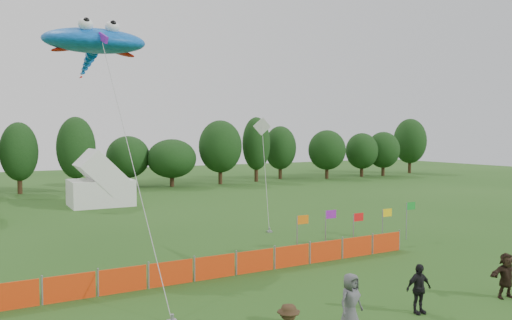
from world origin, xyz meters
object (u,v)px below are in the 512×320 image
spectator_d (419,289)px  spectator_e (351,302)px  barrier_fence (215,267)px  stingray_kite (94,43)px  spectator_f (506,276)px  tent_right (101,184)px

spectator_d → spectator_e: spectator_e is taller
barrier_fence → spectator_d: bearing=-58.7°
stingray_kite → spectator_f: bearing=-54.7°
barrier_fence → stingray_kite: size_ratio=1.10×
spectator_d → stingray_kite: 20.78m
spectator_d → spectator_f: 4.22m
spectator_f → barrier_fence: bearing=153.7°
barrier_fence → spectator_d: size_ratio=12.49×
spectator_e → spectator_f: bearing=-11.9°
spectator_e → stingray_kite: stingray_kite is taller
spectator_e → spectator_f: size_ratio=1.06×
spectator_d → stingray_kite: bearing=121.3°
barrier_fence → stingray_kite: 14.36m
barrier_fence → spectator_e: spectator_e is taller
spectator_f → tent_right: bearing=119.8°
tent_right → spectator_e: 32.48m
barrier_fence → spectator_d: spectator_d is taller
spectator_e → stingray_kite: (-4.60, 16.26, 10.38)m
barrier_fence → spectator_e: (1.43, -7.35, 0.42)m
tent_right → barrier_fence: bearing=-90.9°
spectator_e → stingray_kite: 19.83m
tent_right → spectator_f: size_ratio=3.05×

